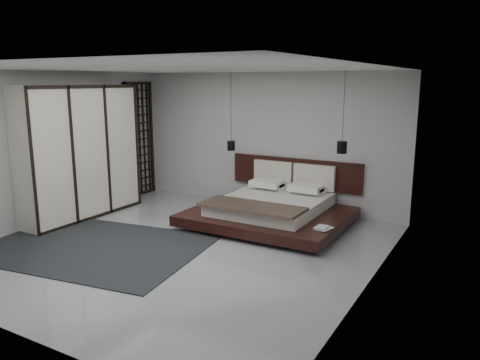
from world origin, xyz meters
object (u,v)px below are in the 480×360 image
Objects in this scene: lattice_screen at (140,139)px; bed at (272,208)px; pendant_right at (342,147)px; wardrobe at (80,152)px; pendant_left at (231,145)px; rug at (94,247)px.

lattice_screen is 3.84m from bed.
wardrobe is (-4.56, -1.88, -0.19)m from pendant_right.
pendant_left is 0.45× the size of rug.
bed is at bearing -8.43° from lattice_screen.
lattice_screen is 4.82m from pendant_right.
pendant_right is at bearing 0.00° from pendant_left.
bed is at bearing -21.08° from pendant_left.
lattice_screen is at bearing 171.57° from bed.
rug is at bearing -38.04° from wardrobe.
pendant_right is at bearing 44.86° from rug.
pendant_right is (2.30, 0.00, 0.12)m from pendant_left.
bed is (3.67, -0.54, -1.01)m from lattice_screen.
rug is at bearing -135.14° from pendant_right.
pendant_right is at bearing -1.19° from lattice_screen.
pendant_left is (2.52, -0.10, 0.05)m from lattice_screen.
bed is 0.81× the size of rug.
pendant_right is (4.82, -0.10, 0.16)m from lattice_screen.
pendant_right is (1.15, 0.44, 1.18)m from bed.
bed is 1.79× the size of pendant_left.
lattice_screen is 0.93× the size of bed.
bed is 1.70m from pendant_right.
bed is 1.08× the size of wardrobe.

